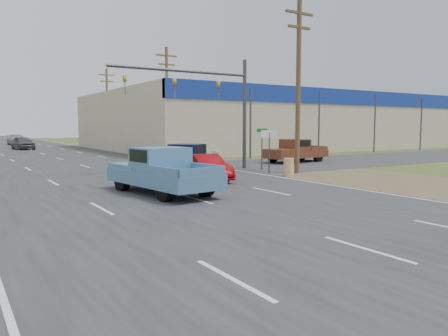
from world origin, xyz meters
TOP-DOWN VIEW (x-y plane):
  - ground at (0.00, 0.00)m, footprint 200.00×200.00m
  - main_road at (0.00, 40.00)m, footprint 15.00×180.00m
  - cross_road at (0.00, 18.00)m, footprint 120.00×10.00m
  - dirt_verge at (11.00, 10.00)m, footprint 8.00×18.00m
  - big_box_store at (32.00, 39.93)m, footprint 50.00×28.10m
  - utility_pole_1 at (9.50, 13.00)m, footprint 2.00×0.28m
  - utility_pole_2 at (9.50, 31.00)m, footprint 2.00×0.28m
  - utility_pole_3 at (9.50, 49.00)m, footprint 2.00×0.28m
  - tree_3 at (55.00, 70.00)m, footprint 8.40×8.40m
  - tree_5 at (30.00, 95.00)m, footprint 7.98×7.98m
  - barrel_0 at (8.00, 12.00)m, footprint 0.56×0.56m
  - barrel_1 at (8.40, 20.50)m, footprint 0.56×0.56m
  - lane_sign at (8.20, 14.00)m, footprint 1.20×0.08m
  - street_name_sign at (8.80, 15.50)m, footprint 0.80×0.08m
  - signal_mast at (5.82, 17.00)m, footprint 9.12×0.40m
  - red_convertible at (3.20, 12.80)m, footprint 1.84×4.12m
  - blue_pickup at (-0.52, 10.11)m, footprint 2.91×5.96m
  - navy_pickup at (4.21, 16.79)m, footprint 5.34×4.57m
  - brown_pickup at (14.49, 18.87)m, footprint 5.51×2.61m
  - distant_car_grey at (-0.50, 49.56)m, footprint 2.43×4.76m
  - distant_car_silver at (0.59, 63.45)m, footprint 2.64×5.33m

SIDE VIEW (x-z plane):
  - ground at x=0.00m, z-range 0.00..0.00m
  - dirt_verge at x=11.00m, z-range 0.00..0.01m
  - cross_road at x=0.00m, z-range 0.00..0.02m
  - main_road at x=0.00m, z-range 0.00..0.02m
  - barrel_0 at x=8.00m, z-range 0.00..1.00m
  - barrel_1 at x=8.40m, z-range 0.00..1.00m
  - red_convertible at x=3.20m, z-range 0.00..1.31m
  - distant_car_silver at x=0.59m, z-range 0.00..1.49m
  - distant_car_grey at x=-0.50m, z-range 0.00..1.55m
  - navy_pickup at x=4.21m, z-range 0.01..1.71m
  - brown_pickup at x=14.49m, z-range 0.01..1.77m
  - blue_pickup at x=-0.52m, z-range 0.01..1.91m
  - street_name_sign at x=8.80m, z-range 0.30..2.91m
  - lane_sign at x=8.20m, z-range 0.64..3.16m
  - big_box_store at x=32.00m, z-range 0.01..6.61m
  - signal_mast at x=5.82m, z-range 1.30..8.30m
  - utility_pole_1 at x=9.50m, z-range 0.32..10.32m
  - utility_pole_2 at x=9.50m, z-range 0.32..10.32m
  - utility_pole_3 at x=9.50m, z-range 0.32..10.32m
  - tree_5 at x=30.00m, z-range 0.94..10.82m
  - tree_3 at x=55.00m, z-range 0.99..11.39m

